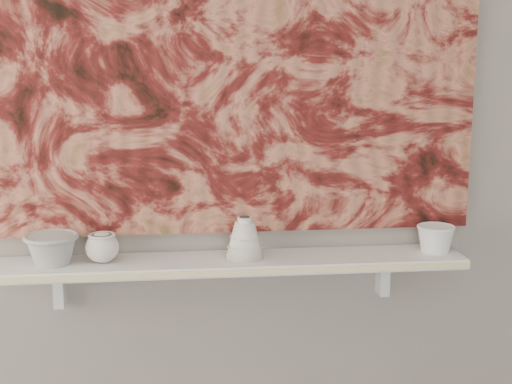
{
  "coord_description": "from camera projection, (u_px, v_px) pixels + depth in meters",
  "views": [
    {
      "loc": [
        -0.13,
        -0.49,
        1.53
      ],
      "look_at": [
        0.09,
        1.49,
        1.13
      ],
      "focal_mm": 50.0,
      "sensor_mm": 36.0,
      "label": 1
    }
  ],
  "objects": [
    {
      "name": "wall_back",
      "position": [
        223.0,
        111.0,
        2.08
      ],
      "size": [
        3.6,
        0.0,
        3.6
      ],
      "primitive_type": "plane",
      "rotation": [
        1.57,
        0.0,
        0.0
      ],
      "color": "gray",
      "rests_on": "floor"
    },
    {
      "name": "shelf",
      "position": [
        226.0,
        263.0,
        2.08
      ],
      "size": [
        1.4,
        0.18,
        0.03
      ],
      "primitive_type": "cube",
      "color": "silver",
      "rests_on": "wall_back"
    },
    {
      "name": "shelf_stripe",
      "position": [
        229.0,
        273.0,
        1.98
      ],
      "size": [
        1.4,
        0.01,
        0.02
      ],
      "primitive_type": "cube",
      "color": "beige",
      "rests_on": "shelf"
    },
    {
      "name": "bracket_left",
      "position": [
        59.0,
        287.0,
        2.1
      ],
      "size": [
        0.03,
        0.06,
        0.12
      ],
      "primitive_type": "cube",
      "color": "silver",
      "rests_on": "wall_back"
    },
    {
      "name": "bracket_right",
      "position": [
        383.0,
        275.0,
        2.21
      ],
      "size": [
        0.03,
        0.06,
        0.12
      ],
      "primitive_type": "cube",
      "color": "silver",
      "rests_on": "wall_back"
    },
    {
      "name": "painting",
      "position": [
        223.0,
        45.0,
        2.03
      ],
      "size": [
        1.5,
        0.02,
        1.1
      ],
      "primitive_type": "cube",
      "color": "maroon",
      "rests_on": "wall_back"
    },
    {
      "name": "house_motif",
      "position": [
        374.0,
        150.0,
        2.13
      ],
      "size": [
        0.09,
        0.0,
        0.08
      ],
      "primitive_type": "cube",
      "color": "black",
      "rests_on": "painting"
    },
    {
      "name": "bowl_grey",
      "position": [
        52.0,
        249.0,
        2.01
      ],
      "size": [
        0.16,
        0.16,
        0.09
      ],
      "primitive_type": null,
      "rotation": [
        0.0,
        0.0,
        -0.01
      ],
      "color": "gray",
      "rests_on": "shelf"
    },
    {
      "name": "cup_cream",
      "position": [
        102.0,
        247.0,
        2.03
      ],
      "size": [
        0.11,
        0.11,
        0.09
      ],
      "primitive_type": null,
      "rotation": [
        0.0,
        0.0,
        0.11
      ],
      "color": "beige",
      "rests_on": "shelf"
    },
    {
      "name": "bell_vessel",
      "position": [
        245.0,
        237.0,
        2.07
      ],
      "size": [
        0.12,
        0.12,
        0.12
      ],
      "primitive_type": null,
      "rotation": [
        0.0,
        0.0,
        0.07
      ],
      "color": "beige",
      "rests_on": "shelf"
    },
    {
      "name": "bowl_white",
      "position": [
        436.0,
        239.0,
        2.13
      ],
      "size": [
        0.12,
        0.12,
        0.08
      ],
      "primitive_type": null,
      "rotation": [
        0.0,
        0.0,
        -0.06
      ],
      "color": "white",
      "rests_on": "shelf"
    }
  ]
}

